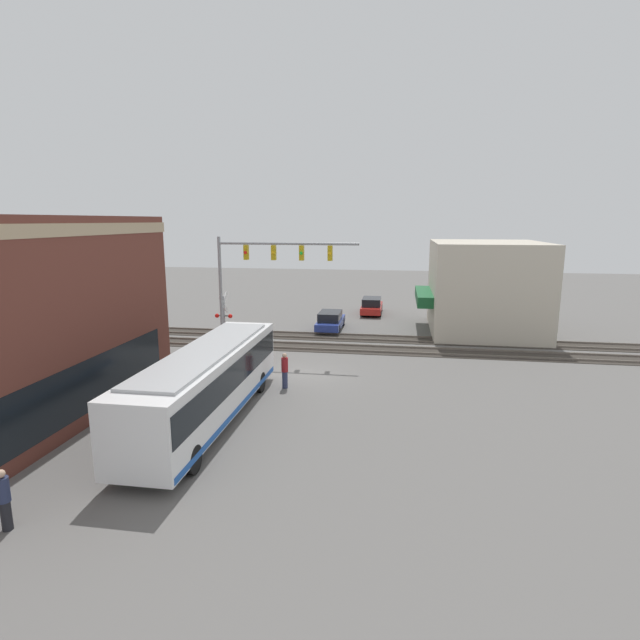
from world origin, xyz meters
The scene contains 11 objects.
ground_plane centered at (0.00, 0.00, 0.00)m, with size 120.00×120.00×0.00m, color #605E5B.
shop_building centered at (13.08, -11.43, 3.40)m, with size 9.70×9.12×6.82m.
city_bus centered at (-7.06, 2.80, 1.75)m, with size 12.28×2.59×3.16m.
traffic_signal_gantry centered at (3.65, 3.24, 5.63)m, with size 0.42×8.76×7.41m.
crossing_signal centered at (4.39, 6.18, 2.30)m, with size 1.41×1.18×3.81m.
rail_track_near centered at (6.00, 0.00, 0.03)m, with size 2.60×60.00×0.15m.
rail_track_far centered at (9.20, 0.00, 0.03)m, with size 2.60×60.00×0.15m.
parked_car_blue centered at (11.73, 0.20, 0.67)m, with size 4.68×1.82×1.44m.
parked_car_red centered at (18.92, -2.60, 0.70)m, with size 4.70×1.82×1.50m.
pedestrian_by_lamp centered at (-15.17, 5.45, 0.92)m, with size 0.34×0.34×1.79m.
pedestrian_near_bus centered at (-2.37, 0.57, 0.94)m, with size 0.34×0.34×1.83m.
Camera 1 is at (-26.02, -5.02, 8.38)m, focal length 28.00 mm.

